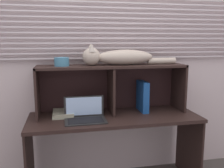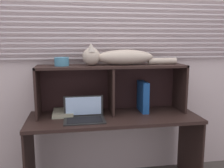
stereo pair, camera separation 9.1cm
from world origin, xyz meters
TOP-DOWN VIEW (x-y plane):
  - back_panel_with_blinds at (0.00, 0.55)m, footprint 4.40×0.08m
  - desk at (0.00, 0.23)m, footprint 1.55×0.56m
  - hutch_shelf_unit at (-0.00, 0.38)m, footprint 1.38×0.32m
  - cat at (0.06, 0.34)m, footprint 0.90×0.17m
  - laptop at (-0.27, 0.17)m, footprint 0.35×0.24m
  - binder_upright at (0.30, 0.34)m, footprint 0.06×0.23m
  - book_stack at (-0.46, 0.34)m, footprint 0.19×0.25m
  - small_basket at (-0.46, 0.34)m, footprint 0.13×0.13m

SIDE VIEW (x-z plane):
  - desk at x=0.00m, z-range 0.22..0.93m
  - book_stack at x=-0.46m, z-range 0.70..0.74m
  - laptop at x=-0.27m, z-range 0.64..0.84m
  - binder_upright at x=0.30m, z-range 0.70..1.00m
  - hutch_shelf_unit at x=0.00m, z-range 0.79..1.25m
  - small_basket at x=-0.46m, z-range 1.16..1.24m
  - cat at x=0.06m, z-range 1.14..1.33m
  - back_panel_with_blinds at x=0.00m, z-range 0.01..2.51m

